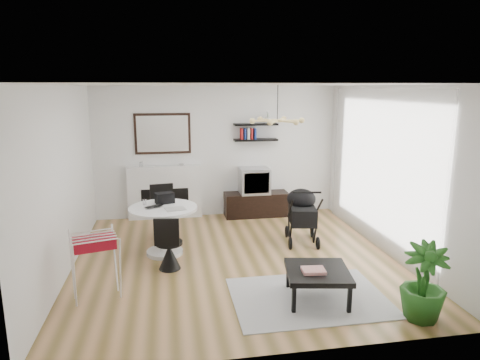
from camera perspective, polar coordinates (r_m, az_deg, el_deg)
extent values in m
plane|color=brown|center=(6.88, -0.45, -10.53)|extent=(5.00, 5.00, 0.00)
plane|color=white|center=(6.34, -0.49, 12.59)|extent=(5.00, 5.00, 0.00)
plane|color=white|center=(8.91, -3.07, 3.77)|extent=(5.00, 0.00, 5.00)
plane|color=white|center=(6.56, -22.56, -0.23)|extent=(0.00, 5.00, 5.00)
plane|color=white|center=(7.30, 19.29, 1.20)|extent=(0.00, 5.00, 5.00)
cube|color=white|center=(7.42, 17.88, 1.47)|extent=(0.04, 3.60, 2.60)
cube|color=white|center=(8.93, -9.98, -1.62)|extent=(1.50, 0.15, 1.10)
cube|color=black|center=(8.89, -9.96, -2.15)|extent=(0.95, 0.06, 0.32)
cube|color=black|center=(8.79, -10.27, 6.10)|extent=(1.12, 0.03, 0.82)
cube|color=white|center=(8.77, -10.27, 6.09)|extent=(1.02, 0.01, 0.72)
cube|color=black|center=(8.88, 2.11, 5.37)|extent=(0.90, 0.25, 0.04)
cube|color=black|center=(8.85, 2.12, 7.43)|extent=(0.90, 0.25, 0.04)
cube|color=black|center=(9.03, 2.19, -3.25)|extent=(1.33, 0.47, 0.50)
cube|color=#ABAAAD|center=(8.90, 1.91, -0.07)|extent=(0.61, 0.53, 0.53)
cube|color=black|center=(8.65, 2.26, -0.43)|extent=(0.51, 0.01, 0.42)
cylinder|color=white|center=(7.18, -9.99, -9.44)|extent=(0.59, 0.59, 0.06)
cylinder|color=white|center=(7.05, -10.10, -6.59)|extent=(0.15, 0.15, 0.69)
cylinder|color=white|center=(6.94, -10.21, -3.73)|extent=(1.09, 1.09, 0.04)
imported|color=black|center=(6.90, -11.25, -3.59)|extent=(0.35, 0.32, 0.02)
cube|color=black|center=(7.14, -10.01, -2.37)|extent=(0.33, 0.26, 0.18)
cube|color=beige|center=(6.79, -8.63, -3.82)|extent=(0.35, 0.31, 0.01)
cylinder|color=white|center=(7.12, -12.61, -2.85)|extent=(0.06, 0.06, 0.10)
cylinder|color=black|center=(7.73, -10.11, -4.42)|extent=(0.46, 0.46, 0.05)
cone|color=black|center=(7.81, -10.04, -6.18)|extent=(0.38, 0.38, 0.44)
cube|color=black|center=(7.86, -10.39, -2.18)|extent=(0.42, 0.10, 0.47)
cylinder|color=black|center=(6.48, -9.44, -8.27)|extent=(0.40, 0.40, 0.05)
cone|color=black|center=(6.56, -9.37, -10.05)|extent=(0.33, 0.33, 0.38)
cube|color=black|center=(6.24, -9.77, -6.90)|extent=(0.36, 0.09, 0.41)
cube|color=maroon|center=(5.71, -18.89, -7.82)|extent=(0.56, 0.41, 0.13)
cube|color=black|center=(7.50, 8.32, -4.59)|extent=(0.53, 0.70, 0.30)
ellipsoid|color=black|center=(7.61, 8.18, -2.50)|extent=(0.51, 0.51, 0.36)
cylinder|color=black|center=(6.98, 8.91, -1.64)|extent=(0.46, 0.11, 0.03)
torus|color=black|center=(7.87, 6.25, -6.85)|extent=(0.09, 0.23, 0.22)
torus|color=black|center=(7.93, 9.61, -6.80)|extent=(0.09, 0.23, 0.22)
torus|color=black|center=(7.32, 6.73, -8.37)|extent=(0.09, 0.23, 0.22)
torus|color=black|center=(7.39, 10.35, -8.29)|extent=(0.09, 0.23, 0.22)
cube|color=#ACACAC|center=(5.80, 9.13, -15.19)|extent=(1.97, 1.42, 0.01)
cube|color=black|center=(5.60, 10.31, -12.00)|extent=(0.90, 0.90, 0.07)
cube|color=black|center=(5.35, 7.20, -15.51)|extent=(0.04, 0.04, 0.33)
cube|color=black|center=(5.46, 14.39, -15.18)|extent=(0.04, 0.04, 0.33)
cube|color=black|center=(5.94, 6.44, -12.53)|extent=(0.04, 0.04, 0.33)
cube|color=black|center=(6.05, 12.88, -12.32)|extent=(0.04, 0.04, 0.33)
cube|color=#BC382F|center=(5.51, 9.77, -11.80)|extent=(0.30, 0.25, 0.04)
imported|color=#205718|center=(5.50, 23.30, -12.40)|extent=(0.67, 0.67, 0.92)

